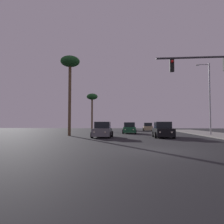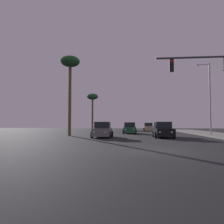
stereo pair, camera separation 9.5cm
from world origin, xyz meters
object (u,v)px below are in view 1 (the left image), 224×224
Objects in this scene: palm_tree_near at (70,66)px; car_tan at (148,127)px; car_blue at (130,127)px; car_grey at (103,130)px; car_green at (129,128)px; car_black at (163,130)px; palm_tree_far at (92,98)px; street_lamp at (209,95)px.

car_tan is at bearing 61.38° from palm_tree_near.
car_blue is 22.77m from palm_tree_near.
car_blue is (2.64, 22.89, 0.00)m from car_grey.
car_green is 12.87m from palm_tree_near.
car_black is at bearing 109.92° from car_green.
car_grey is (-2.76, -9.91, 0.00)m from car_green.
palm_tree_far is at bearing 92.73° from palm_tree_near.
car_tan is 0.44× the size of palm_tree_near.
car_grey is at bearing -159.61° from street_lamp.
palm_tree_far reaches higher than car_black.
car_black and car_grey have the same top height.
car_blue is at bearing 1.02° from palm_tree_far.
palm_tree_far is at bearing 0.57° from car_tan.
palm_tree_near is (0.96, -20.00, 1.70)m from palm_tree_far.
street_lamp reaches higher than car_tan.
car_blue is 0.48× the size of street_lamp.
palm_tree_far is at bearing -78.48° from car_grey.
car_green is 1.00× the size of car_blue.
palm_tree_near reaches higher than car_blue.
car_tan is 13.35m from car_green.
car_tan is 0.48× the size of street_lamp.
car_black is 13.70m from palm_tree_near.
car_blue is 0.54× the size of palm_tree_far.
car_black is 0.44× the size of palm_tree_near.
palm_tree_near reaches higher than car_green.
car_tan is 3.79m from car_blue.
car_grey is 24.19m from palm_tree_far.
car_green is at bearing -57.40° from palm_tree_far.
street_lamp reaches higher than car_blue.
car_black and car_green have the same top height.
car_black is 8.88m from street_lamp.
car_green is at bearing 74.61° from car_tan.
car_tan is 1.00× the size of car_green.
palm_tree_far is at bearing -58.49° from car_green.
car_blue is at bearing -1.59° from car_tan.
car_black is (0.04, -22.47, 0.00)m from car_tan.
car_tan is 1.00× the size of car_black.
car_green is at bearing 92.04° from car_blue.
car_grey and car_blue have the same top height.
car_tan is 23.64m from car_grey.
car_black is at bearing -144.70° from street_lamp.
palm_tree_far is (-8.20, 12.83, 6.16)m from car_green.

